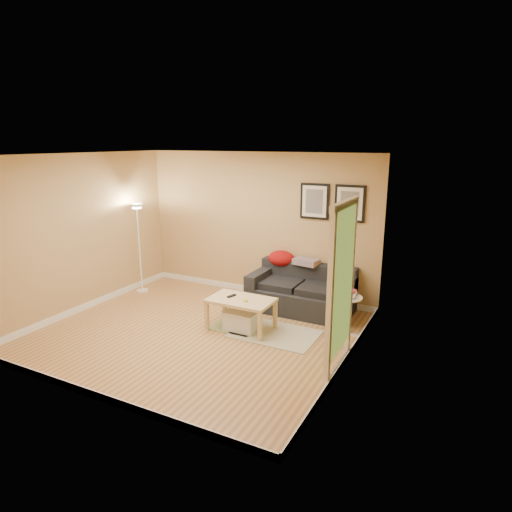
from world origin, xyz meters
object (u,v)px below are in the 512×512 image
sofa (301,289)px  coffee_table (241,314)px  book_stack (349,293)px  side_table (348,316)px  floor_lamp (140,251)px  storage_bin (242,320)px

sofa → coffee_table: size_ratio=1.75×
coffee_table → book_stack: book_stack is taller
book_stack → sofa: bearing=134.0°
sofa → side_table: (0.97, -0.60, -0.08)m
coffee_table → sofa: bearing=73.8°
sofa → coffee_table: bearing=-114.8°
side_table → floor_lamp: bearing=178.1°
floor_lamp → side_table: bearing=-1.9°
sofa → side_table: size_ratio=2.85×
storage_bin → floor_lamp: size_ratio=0.30×
book_stack → floor_lamp: 4.02m
book_stack → floor_lamp: size_ratio=0.16×
coffee_table → storage_bin: (0.02, -0.03, -0.09)m
sofa → storage_bin: 1.28m
floor_lamp → storage_bin: bearing=-15.2°
sofa → book_stack: bearing=-31.0°
coffee_table → floor_lamp: bearing=173.8°
storage_bin → coffee_table: bearing=134.2°
sofa → book_stack: size_ratio=6.36×
coffee_table → floor_lamp: (-2.53, 0.67, 0.56)m
side_table → floor_lamp: 4.05m
sofa → coffee_table: 1.25m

